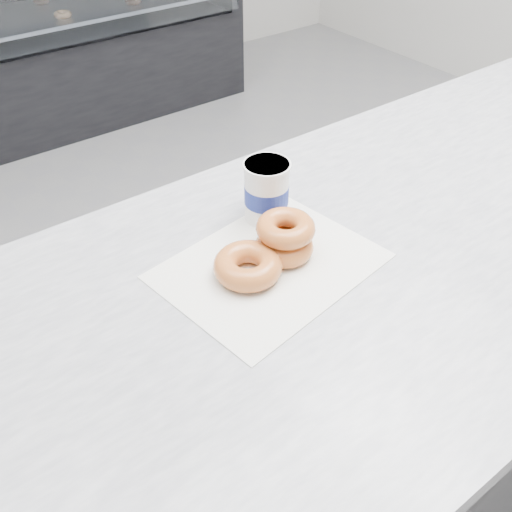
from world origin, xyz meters
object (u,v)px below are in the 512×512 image
Objects in this scene: donut_stack at (285,237)px; coffee_cup at (267,191)px; counter at (410,361)px; display_case at (18,36)px; donut_single at (248,266)px.

coffee_cup reaches higher than donut_stack.
counter is 2.72m from display_case.
display_case is 21.68× the size of donut_single.
donut_single is at bearing 171.31° from counter.
display_case is 2.71m from donut_stack.
donut_stack is at bearing 168.09° from counter.
counter is at bearing -14.54° from coffee_cup.
donut_single is (-0.42, -2.66, 0.43)m from display_case.
donut_single is at bearing -122.33° from coffee_cup.
donut_stack is 0.11m from coffee_cup.
display_case is 2.72m from donut_single.
donut_single is 0.99× the size of coffee_cup.
display_case reaches higher than donut_stack.
donut_single is at bearing -99.08° from display_case.
donut_stack reaches higher than counter.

